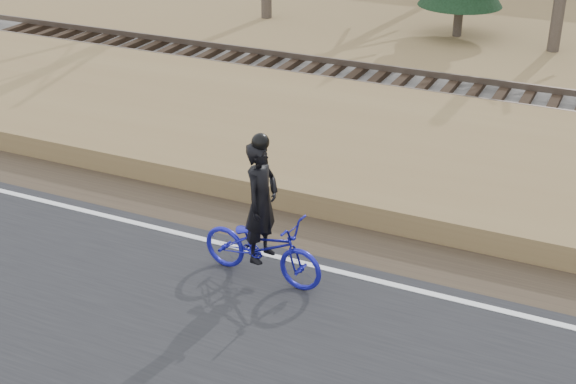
% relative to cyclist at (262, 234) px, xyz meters
% --- Properties ---
extents(ground, '(120.00, 120.00, 0.00)m').
position_rel_cyclist_xyz_m(ground, '(4.20, 0.43, -0.81)').
color(ground, olive).
rests_on(ground, ground).
extents(edge_line, '(120.00, 0.12, 0.01)m').
position_rel_cyclist_xyz_m(edge_line, '(4.20, 0.63, -0.74)').
color(edge_line, silver).
rests_on(edge_line, road).
extents(shoulder, '(120.00, 1.60, 0.04)m').
position_rel_cyclist_xyz_m(shoulder, '(4.20, 1.63, -0.79)').
color(shoulder, '#473A2B').
rests_on(shoulder, ground).
extents(cyclist, '(2.08, 0.87, 2.37)m').
position_rel_cyclist_xyz_m(cyclist, '(0.00, 0.00, 0.00)').
color(cyclist, '#16169D').
rests_on(cyclist, road).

